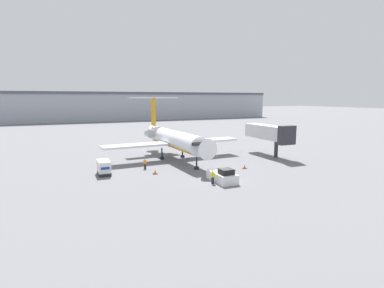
% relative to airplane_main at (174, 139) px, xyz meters
% --- Properties ---
extents(ground_plane, '(600.00, 600.00, 0.00)m').
position_rel_airplane_main_xyz_m(ground_plane, '(0.65, -16.50, -3.72)').
color(ground_plane, slate).
extents(terminal_building, '(180.00, 16.80, 14.00)m').
position_rel_airplane_main_xyz_m(terminal_building, '(0.65, 103.50, 3.30)').
color(terminal_building, '#9EA3AD').
rests_on(terminal_building, ground).
extents(airplane_main, '(25.76, 24.65, 11.18)m').
position_rel_airplane_main_xyz_m(airplane_main, '(0.00, 0.00, 0.00)').
color(airplane_main, white).
rests_on(airplane_main, ground).
extents(pushback_tug, '(2.39, 4.72, 1.95)m').
position_rel_airplane_main_xyz_m(pushback_tug, '(0.73, -16.68, -2.99)').
color(pushback_tug, silver).
rests_on(pushback_tug, ground).
extents(luggage_cart, '(1.68, 3.13, 2.06)m').
position_rel_airplane_main_xyz_m(luggage_cart, '(-13.23, -6.57, -2.69)').
color(luggage_cart, '#232326').
rests_on(luggage_cart, ground).
extents(worker_near_tug, '(0.40, 0.25, 1.76)m').
position_rel_airplane_main_xyz_m(worker_near_tug, '(-0.88, -16.98, -2.80)').
color(worker_near_tug, '#232838').
rests_on(worker_near_tug, ground).
extents(worker_by_wing, '(0.40, 0.24, 1.63)m').
position_rel_airplane_main_xyz_m(worker_by_wing, '(-6.84, -5.44, -2.88)').
color(worker_by_wing, '#232838').
rests_on(worker_by_wing, ground).
extents(traffic_cone_left, '(0.69, 0.69, 0.59)m').
position_rel_airplane_main_xyz_m(traffic_cone_left, '(-6.32, -9.21, -3.45)').
color(traffic_cone_left, black).
rests_on(traffic_cone_left, ground).
extents(traffic_cone_right, '(0.63, 0.63, 0.65)m').
position_rel_airplane_main_xyz_m(traffic_cone_right, '(7.61, -11.55, -3.42)').
color(traffic_cone_right, black).
rests_on(traffic_cone_right, ground).
extents(jet_bridge, '(3.20, 11.78, 6.19)m').
position_rel_airplane_main_xyz_m(jet_bridge, '(17.99, -4.06, 0.72)').
color(jet_bridge, '#2D2D33').
rests_on(jet_bridge, ground).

